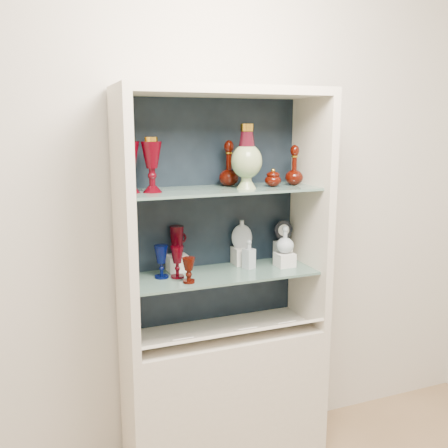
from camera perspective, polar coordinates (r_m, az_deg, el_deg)
name	(u,v)px	position (r m, az deg, el deg)	size (l,w,h in m)	color
wall_back	(209,197)	(2.59, -1.77, 3.06)	(3.50, 0.02, 2.80)	beige
cabinet_base	(224,399)	(2.74, 0.00, -19.34)	(1.00, 0.40, 0.75)	beige
cabinet_back_panel	(211,213)	(2.57, -1.54, 1.32)	(0.98, 0.02, 1.15)	black
cabinet_side_left	(124,226)	(2.27, -11.36, -0.25)	(0.04, 0.40, 1.15)	beige
cabinet_side_right	(311,213)	(2.61, 9.88, 1.29)	(0.04, 0.40, 1.15)	beige
cabinet_top_cap	(224,91)	(2.36, 0.00, 14.93)	(1.00, 0.40, 0.04)	beige
shelf_lower	(223,274)	(2.48, -0.17, -5.72)	(0.92, 0.34, 0.01)	slate
shelf_upper	(222,190)	(2.39, -0.17, 3.94)	(0.92, 0.34, 0.01)	slate
label_ledge	(232,334)	(2.46, 0.95, -12.43)	(0.92, 0.18, 0.01)	beige
label_card_0	(182,339)	(2.38, -4.86, -12.95)	(0.10, 0.07, 0.00)	white
label_card_1	(245,329)	(2.48, 2.44, -11.87)	(0.10, 0.07, 0.00)	white
label_card_2	(284,323)	(2.57, 6.91, -11.11)	(0.10, 0.07, 0.00)	white
pedestal_lamp_left	(129,165)	(2.27, -10.76, 6.64)	(0.10, 0.10, 0.25)	#46010A
pedestal_lamp_right	(152,165)	(2.27, -8.25, 6.71)	(0.09, 0.09, 0.25)	#46010A
enamel_urn	(247,157)	(2.38, 2.60, 7.71)	(0.15, 0.15, 0.30)	#0D4C17
ruby_decanter_a	(229,161)	(2.47, 0.56, 7.26)	(0.10, 0.10, 0.25)	#3E0B03
ruby_decanter_b	(294,164)	(2.54, 8.05, 6.81)	(0.09, 0.09, 0.21)	#3E0B03
lidded_bowl	(273,177)	(2.47, 5.61, 5.32)	(0.08, 0.08, 0.09)	#3E0B03
cobalt_goblet	(161,262)	(2.40, -7.17, -4.30)	(0.07, 0.07, 0.16)	#030A3C
ruby_goblet_tall	(177,262)	(2.39, -5.36, -4.35)	(0.06, 0.06, 0.15)	#46010A
ruby_goblet_small	(189,270)	(2.32, -4.06, -5.30)	(0.06, 0.06, 0.12)	#3E0B03
riser_ruby_pitcher	(177,263)	(2.52, -5.36, -4.45)	(0.10, 0.10, 0.08)	silver
ruby_pitcher	(177,241)	(2.49, -5.40, -1.92)	(0.11, 0.07, 0.15)	#46010A
clear_square_bottle	(249,254)	(2.54, 2.86, -3.46)	(0.05, 0.05, 0.15)	#AAB9C4
riser_flat_flask	(242,256)	(2.62, 2.02, -3.64)	(0.09, 0.09, 0.09)	silver
flat_flask	(242,233)	(2.59, 2.04, -1.08)	(0.11, 0.04, 0.15)	#A2ADB3
riser_clear_round_decanter	(285,260)	(2.60, 6.94, -4.06)	(0.09, 0.09, 0.07)	silver
clear_round_decanter	(285,240)	(2.58, 7.00, -1.85)	(0.09, 0.09, 0.14)	#AAB9C4
riser_cameo_medallion	(283,251)	(2.72, 6.74, -3.06)	(0.08, 0.08, 0.10)	silver
cameo_medallion	(283,231)	(2.69, 6.79, -0.78)	(0.10, 0.04, 0.12)	black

